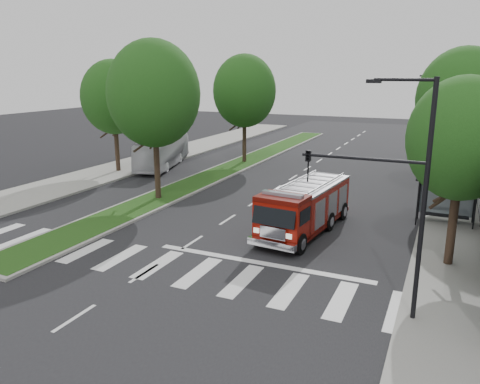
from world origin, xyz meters
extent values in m
plane|color=black|center=(0.00, 0.00, 0.00)|extent=(140.00, 140.00, 0.00)
cube|color=gray|center=(12.50, 10.00, 0.07)|extent=(5.00, 80.00, 0.15)
cube|color=gray|center=(-14.50, 10.00, 0.07)|extent=(5.00, 80.00, 0.15)
cube|color=gray|center=(-6.00, 18.00, 0.07)|extent=(3.00, 50.00, 0.14)
cube|color=#153E11|center=(-6.00, 18.00, 0.14)|extent=(2.60, 49.50, 0.02)
cylinder|color=black|center=(9.80, 7.40, 1.25)|extent=(0.08, 0.08, 2.50)
cylinder|color=black|center=(12.60, 7.40, 1.25)|extent=(0.08, 0.08, 2.50)
cylinder|color=black|center=(9.80, 8.60, 1.25)|extent=(0.08, 0.08, 2.50)
cylinder|color=black|center=(12.60, 8.60, 1.25)|extent=(0.08, 0.08, 2.50)
cube|color=black|center=(11.20, 8.00, 2.55)|extent=(3.20, 1.60, 0.12)
cube|color=#8C99A5|center=(11.20, 8.70, 1.30)|extent=(2.80, 0.04, 1.80)
cube|color=black|center=(11.20, 8.00, 0.55)|extent=(2.40, 0.40, 0.08)
cylinder|color=black|center=(11.50, 2.00, 1.87)|extent=(0.36, 0.36, 3.74)
ellipsoid|color=#183C10|center=(11.50, 2.00, 5.53)|extent=(4.40, 4.40, 5.06)
cylinder|color=black|center=(11.50, 14.00, 2.20)|extent=(0.36, 0.36, 4.40)
ellipsoid|color=#183C10|center=(11.50, 14.00, 6.50)|extent=(5.60, 5.60, 6.44)
cylinder|color=black|center=(11.50, 24.00, 1.98)|extent=(0.36, 0.36, 3.96)
ellipsoid|color=#183C10|center=(11.50, 24.00, 5.85)|extent=(5.00, 5.00, 5.75)
cylinder|color=black|center=(-6.00, 6.00, 2.31)|extent=(0.36, 0.36, 4.62)
ellipsoid|color=#183C10|center=(-6.00, 6.00, 6.83)|extent=(5.80, 5.80, 6.67)
cylinder|color=black|center=(-6.00, 20.00, 2.20)|extent=(0.36, 0.36, 4.40)
ellipsoid|color=#183C10|center=(-6.00, 20.00, 6.50)|extent=(5.60, 5.60, 6.44)
cylinder|color=black|center=(-14.00, 12.00, 2.09)|extent=(0.36, 0.36, 4.18)
ellipsoid|color=#183C10|center=(-14.00, 12.00, 6.17)|extent=(5.20, 5.20, 5.98)
cylinder|color=black|center=(10.50, -3.50, 4.00)|extent=(0.16, 0.16, 8.00)
cylinder|color=black|center=(9.60, -3.50, 7.90)|extent=(1.80, 0.10, 0.10)
cube|color=black|center=(8.70, -3.50, 7.85)|extent=(0.45, 0.20, 0.12)
cylinder|color=black|center=(8.50, -3.50, 5.40)|extent=(4.00, 0.10, 0.10)
imported|color=black|center=(6.70, -3.50, 5.00)|extent=(0.18, 0.22, 1.10)
cylinder|color=black|center=(10.50, 20.00, 4.00)|extent=(0.16, 0.16, 8.00)
cylinder|color=black|center=(9.60, 20.00, 7.90)|extent=(1.80, 0.10, 0.10)
cube|color=black|center=(8.70, 20.00, 7.85)|extent=(0.45, 0.20, 0.12)
cube|color=#560A04|center=(4.54, 3.90, 0.46)|extent=(3.08, 7.86, 0.23)
cube|color=maroon|center=(4.62, 4.62, 1.41)|extent=(2.89, 6.05, 1.82)
cube|color=maroon|center=(4.25, 1.09, 1.41)|extent=(2.44, 1.87, 1.92)
cube|color=#B2B2B7|center=(4.62, 4.62, 2.37)|extent=(2.89, 6.05, 0.11)
cylinder|color=#B2B2B7|center=(3.81, 4.71, 2.55)|extent=(0.67, 5.45, 0.09)
cylinder|color=#B2B2B7|center=(5.44, 4.54, 2.55)|extent=(0.67, 5.45, 0.09)
cube|color=silver|center=(4.13, 0.04, 0.55)|extent=(2.39, 0.57, 0.32)
cube|color=#8C99A5|center=(4.25, 1.09, 2.65)|extent=(2.03, 0.53, 0.16)
cylinder|color=black|center=(3.17, 0.92, 0.50)|extent=(0.42, 1.03, 1.00)
cylinder|color=black|center=(5.26, 0.70, 0.50)|extent=(0.42, 1.03, 1.00)
cylinder|color=black|center=(3.58, 4.73, 0.50)|extent=(0.42, 1.03, 1.00)
cylinder|color=black|center=(5.66, 4.51, 0.50)|extent=(0.42, 1.03, 1.00)
cylinder|color=black|center=(3.81, 6.91, 0.50)|extent=(0.42, 1.03, 1.00)
cylinder|color=black|center=(5.90, 6.69, 0.50)|extent=(0.42, 1.03, 1.00)
imported|color=silver|center=(-12.00, 15.73, 1.37)|extent=(5.10, 10.11, 2.75)
camera|label=1|loc=(11.02, -18.75, 8.12)|focal=35.00mm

